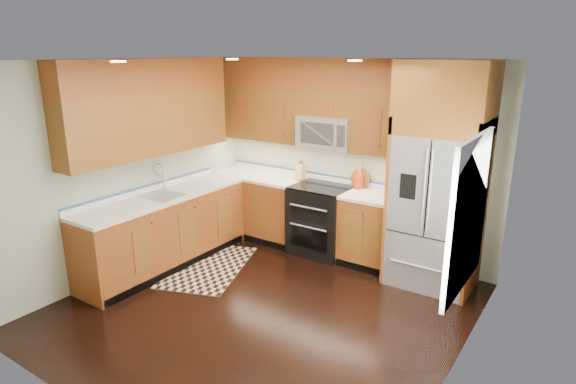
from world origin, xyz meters
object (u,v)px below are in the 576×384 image
Objects in this scene: range at (321,220)px; refrigerator at (439,178)px; rug at (209,267)px; knife_block at (301,172)px; utensil_crock at (359,179)px.

refrigerator reaches higher than range.
range is at bearing 31.85° from rug.
rug is 1.82m from knife_block.
utensil_crock is (-1.11, 0.24, -0.23)m from refrigerator.
knife_block is at bearing 173.90° from refrigerator.
refrigerator is at bearing -1.40° from range.
utensil_crock is (0.44, 0.21, 0.60)m from range.
refrigerator is at bearing 5.02° from rug.
range is 0.75m from knife_block.
range is 2.50× the size of utensil_crock.
rug is 3.80× the size of utensil_crock.
rug is at bearing -154.49° from refrigerator.
range reaches higher than rug.
range is 0.36× the size of refrigerator.
rug is at bearing -134.06° from utensil_crock.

